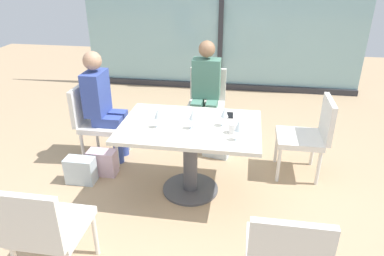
{
  "coord_description": "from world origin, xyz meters",
  "views": [
    {
      "loc": [
        0.49,
        -2.96,
        2.13
      ],
      "look_at": [
        0.0,
        0.1,
        0.65
      ],
      "focal_mm": 33.29,
      "sensor_mm": 36.0,
      "label": 1
    }
  ],
  "objects_px": {
    "handbag_1": "(216,145)",
    "chair_front_left": "(44,227)",
    "wine_glass_0": "(225,113)",
    "wine_glass_1": "(193,115)",
    "chair_far_left": "(95,118)",
    "coffee_cup": "(233,128)",
    "cell_phone_on_table": "(230,115)",
    "chair_far_right": "(310,133)",
    "handbag_0": "(81,170)",
    "handbag_2": "(103,162)",
    "person_far_left": "(102,102)",
    "chair_front_right": "(284,255)",
    "dining_table_main": "(190,142)",
    "wine_glass_3": "(239,126)",
    "person_near_window": "(206,87)",
    "chair_near_window": "(206,100)",
    "wine_glass_2": "(158,114)"
  },
  "relations": [
    {
      "from": "chair_far_left",
      "to": "chair_front_right",
      "type": "bearing_deg",
      "value": -42.08
    },
    {
      "from": "wine_glass_2",
      "to": "handbag_0",
      "type": "bearing_deg",
      "value": 176.2
    },
    {
      "from": "chair_front_left",
      "to": "wine_glass_3",
      "type": "distance_m",
      "value": 1.66
    },
    {
      "from": "chair_far_right",
      "to": "wine_glass_0",
      "type": "bearing_deg",
      "value": -151.38
    },
    {
      "from": "chair_far_left",
      "to": "coffee_cup",
      "type": "bearing_deg",
      "value": -21.21
    },
    {
      "from": "wine_glass_1",
      "to": "chair_far_left",
      "type": "bearing_deg",
      "value": 154.63
    },
    {
      "from": "dining_table_main",
      "to": "wine_glass_3",
      "type": "relative_size",
      "value": 7.05
    },
    {
      "from": "person_near_window",
      "to": "handbag_1",
      "type": "distance_m",
      "value": 0.73
    },
    {
      "from": "coffee_cup",
      "to": "chair_far_right",
      "type": "bearing_deg",
      "value": 38.21
    },
    {
      "from": "dining_table_main",
      "to": "wine_glass_1",
      "type": "xyz_separation_m",
      "value": [
        0.03,
        -0.07,
        0.31
      ]
    },
    {
      "from": "chair_far_left",
      "to": "chair_far_right",
      "type": "bearing_deg",
      "value": 0.0
    },
    {
      "from": "chair_far_right",
      "to": "person_far_left",
      "type": "distance_m",
      "value": 2.25
    },
    {
      "from": "chair_front_left",
      "to": "handbag_0",
      "type": "bearing_deg",
      "value": 106.37
    },
    {
      "from": "cell_phone_on_table",
      "to": "chair_far_right",
      "type": "bearing_deg",
      "value": 12.6
    },
    {
      "from": "wine_glass_0",
      "to": "handbag_2",
      "type": "distance_m",
      "value": 1.49
    },
    {
      "from": "person_near_window",
      "to": "handbag_0",
      "type": "relative_size",
      "value": 4.2
    },
    {
      "from": "person_near_window",
      "to": "dining_table_main",
      "type": "bearing_deg",
      "value": -90.0
    },
    {
      "from": "chair_front_right",
      "to": "person_near_window",
      "type": "xyz_separation_m",
      "value": [
        -0.79,
        2.44,
        0.2
      ]
    },
    {
      "from": "wine_glass_1",
      "to": "handbag_1",
      "type": "bearing_deg",
      "value": 79.13
    },
    {
      "from": "wine_glass_0",
      "to": "wine_glass_1",
      "type": "distance_m",
      "value": 0.3
    },
    {
      "from": "chair_near_window",
      "to": "chair_front_left",
      "type": "relative_size",
      "value": 1.0
    },
    {
      "from": "wine_glass_0",
      "to": "wine_glass_2",
      "type": "xyz_separation_m",
      "value": [
        -0.59,
        -0.13,
        0.0
      ]
    },
    {
      "from": "chair_front_left",
      "to": "wine_glass_2",
      "type": "distance_m",
      "value": 1.33
    },
    {
      "from": "handbag_0",
      "to": "handbag_2",
      "type": "xyz_separation_m",
      "value": [
        0.17,
        0.19,
        0.0
      ]
    },
    {
      "from": "wine_glass_3",
      "to": "coffee_cup",
      "type": "distance_m",
      "value": 0.17
    },
    {
      "from": "coffee_cup",
      "to": "chair_front_left",
      "type": "bearing_deg",
      "value": -135.63
    },
    {
      "from": "handbag_1",
      "to": "handbag_2",
      "type": "bearing_deg",
      "value": -141.54
    },
    {
      "from": "chair_front_left",
      "to": "wine_glass_0",
      "type": "height_order",
      "value": "wine_glass_0"
    },
    {
      "from": "chair_far_right",
      "to": "person_near_window",
      "type": "relative_size",
      "value": 0.69
    },
    {
      "from": "wine_glass_1",
      "to": "coffee_cup",
      "type": "xyz_separation_m",
      "value": [
        0.37,
        -0.04,
        -0.09
      ]
    },
    {
      "from": "wine_glass_3",
      "to": "chair_near_window",
      "type": "bearing_deg",
      "value": 106.67
    },
    {
      "from": "chair_front_right",
      "to": "handbag_1",
      "type": "distance_m",
      "value": 2.13
    },
    {
      "from": "chair_far_left",
      "to": "chair_far_right",
      "type": "distance_m",
      "value": 2.35
    },
    {
      "from": "dining_table_main",
      "to": "handbag_0",
      "type": "xyz_separation_m",
      "value": [
        -1.15,
        -0.04,
        -0.41
      ]
    },
    {
      "from": "chair_far_right",
      "to": "wine_glass_2",
      "type": "relative_size",
      "value": 4.7
    },
    {
      "from": "chair_front_right",
      "to": "chair_near_window",
      "type": "bearing_deg",
      "value": 107.25
    },
    {
      "from": "person_far_left",
      "to": "wine_glass_1",
      "type": "xyz_separation_m",
      "value": [
        1.1,
        -0.57,
        0.16
      ]
    },
    {
      "from": "handbag_1",
      "to": "handbag_2",
      "type": "xyz_separation_m",
      "value": [
        -1.18,
        -0.59,
        0.0
      ]
    },
    {
      "from": "handbag_1",
      "to": "handbag_2",
      "type": "distance_m",
      "value": 1.31
    },
    {
      "from": "handbag_1",
      "to": "chair_front_left",
      "type": "bearing_deg",
      "value": -104.11
    },
    {
      "from": "handbag_0",
      "to": "handbag_2",
      "type": "relative_size",
      "value": 1.0
    },
    {
      "from": "chair_far_right",
      "to": "wine_glass_2",
      "type": "height_order",
      "value": "wine_glass_2"
    },
    {
      "from": "chair_near_window",
      "to": "chair_far_right",
      "type": "xyz_separation_m",
      "value": [
        1.18,
        -0.77,
        0.0
      ]
    },
    {
      "from": "person_far_left",
      "to": "wine_glass_0",
      "type": "height_order",
      "value": "person_far_left"
    },
    {
      "from": "dining_table_main",
      "to": "wine_glass_0",
      "type": "xyz_separation_m",
      "value": [
        0.31,
        0.03,
        0.31
      ]
    },
    {
      "from": "chair_far_left",
      "to": "chair_front_right",
      "type": "height_order",
      "value": "same"
    },
    {
      "from": "wine_glass_0",
      "to": "handbag_1",
      "type": "distance_m",
      "value": 1.02
    },
    {
      "from": "chair_far_right",
      "to": "handbag_2",
      "type": "distance_m",
      "value": 2.22
    },
    {
      "from": "cell_phone_on_table",
      "to": "handbag_2",
      "type": "height_order",
      "value": "cell_phone_on_table"
    },
    {
      "from": "chair_far_left",
      "to": "handbag_2",
      "type": "xyz_separation_m",
      "value": [
        0.19,
        -0.36,
        -0.36
      ]
    }
  ]
}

